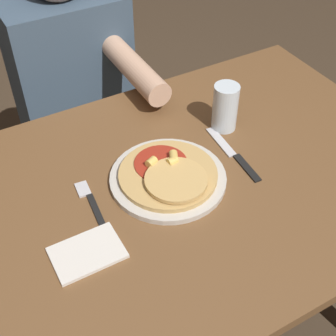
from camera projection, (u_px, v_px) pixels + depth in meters
ground_plane at (180, 336)px, 1.61m from camera, size 8.00×8.00×0.00m
dining_table at (185, 214)px, 1.17m from camera, size 1.18×0.79×0.76m
plate at (168, 178)px, 1.08m from camera, size 0.27×0.27×0.01m
pizza at (169, 174)px, 1.07m from camera, size 0.23×0.23×0.04m
fork at (92, 204)px, 1.03m from camera, size 0.03×0.18×0.00m
knife at (233, 154)px, 1.15m from camera, size 0.03×0.22×0.00m
drinking_glass at (225, 107)px, 1.19m from camera, size 0.07×0.07×0.13m
napkin at (87, 253)px, 0.93m from camera, size 0.14×0.10×0.01m
person_diner at (75, 87)px, 1.56m from camera, size 0.37×0.52×1.12m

